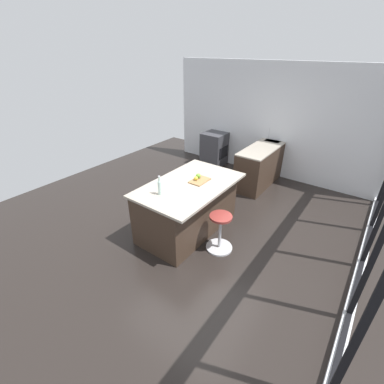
% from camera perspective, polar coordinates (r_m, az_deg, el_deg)
% --- Properties ---
extents(ground_plane, '(7.84, 7.84, 0.00)m').
position_cam_1_polar(ground_plane, '(5.11, 1.41, -6.73)').
color(ground_plane, black).
extents(interior_partition_left, '(0.12, 5.30, 2.70)m').
position_cam_1_polar(interior_partition_left, '(7.04, 16.38, 14.41)').
color(interior_partition_left, silver).
rests_on(interior_partition_left, ground_plane).
extents(sink_cabinet, '(2.40, 0.60, 1.21)m').
position_cam_1_polar(sink_cabinet, '(6.92, 15.80, 6.54)').
color(sink_cabinet, '#38281E').
rests_on(sink_cabinet, ground_plane).
extents(oven_range, '(0.60, 0.61, 0.90)m').
position_cam_1_polar(oven_range, '(7.56, 4.82, 9.24)').
color(oven_range, '#38383D').
rests_on(oven_range, ground_plane).
extents(kitchen_island, '(1.88, 1.16, 0.94)m').
position_cam_1_polar(kitchen_island, '(4.72, -0.95, -3.11)').
color(kitchen_island, '#38281E').
rests_on(kitchen_island, ground_plane).
extents(stool_by_window, '(0.44, 0.44, 0.65)m').
position_cam_1_polar(stool_by_window, '(4.38, 6.01, -8.81)').
color(stool_by_window, '#B7B7BC').
rests_on(stool_by_window, ground_plane).
extents(cutting_board, '(0.36, 0.24, 0.02)m').
position_cam_1_polar(cutting_board, '(4.55, 1.65, 2.47)').
color(cutting_board, olive).
rests_on(cutting_board, kitchen_island).
extents(apple_yellow, '(0.07, 0.07, 0.07)m').
position_cam_1_polar(apple_yellow, '(4.53, 0.83, 2.97)').
color(apple_yellow, gold).
rests_on(apple_yellow, cutting_board).
extents(apple_green, '(0.08, 0.08, 0.08)m').
position_cam_1_polar(apple_green, '(4.60, 1.37, 3.48)').
color(apple_green, '#609E2D').
rests_on(apple_green, cutting_board).
extents(water_bottle, '(0.06, 0.06, 0.31)m').
position_cam_1_polar(water_bottle, '(4.12, -6.95, 1.03)').
color(water_bottle, silver).
rests_on(water_bottle, kitchen_island).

